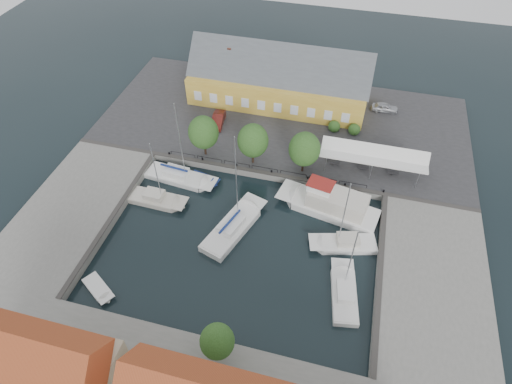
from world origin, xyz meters
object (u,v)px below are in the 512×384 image
west_boat_a (180,178)px  launch_sw (99,289)px  center_sailboat (233,228)px  warehouse (275,80)px  tent_canopy (374,155)px  car_silver (385,107)px  west_boat_b (157,200)px  launch_nw (204,180)px  car_red (218,120)px  trawler (331,205)px  east_boat_c (344,294)px  east_boat_b (344,244)px

west_boat_a → launch_sw: (-2.09, -18.58, -0.18)m
center_sailboat → west_boat_a: (-9.76, 6.70, -0.09)m
warehouse → west_boat_a: 23.25m
tent_canopy → west_boat_a: west_boat_a is taller
tent_canopy → warehouse: bearing=140.1°
car_silver → west_boat_b: size_ratio=0.39×
launch_nw → car_red: bearing=97.9°
trawler → car_red: bearing=146.7°
center_sailboat → trawler: 12.78m
east_boat_c → launch_sw: east_boat_c is taller
car_silver → launch_nw: size_ratio=0.92×
trawler → west_boat_b: 22.56m
tent_canopy → car_red: tent_canopy is taller
tent_canopy → east_boat_c: (-1.23, -19.79, -3.43)m
warehouse → tent_canopy: size_ratio=2.04×
east_boat_b → west_boat_b: bearing=177.5°
trawler → launch_nw: size_ratio=3.01×
east_boat_b → west_boat_a: bearing=166.1°
trawler → launch_nw: bearing=176.2°
launch_nw → west_boat_a: bearing=-169.7°
warehouse → car_silver: warehouse is taller
tent_canopy → trawler: trawler is taller
car_red → launch_sw: size_ratio=1.03×
center_sailboat → west_boat_b: size_ratio=1.36×
tent_canopy → east_boat_c: bearing=-93.6°
east_boat_b → east_boat_c: size_ratio=1.05×
launch_sw → launch_nw: size_ratio=1.02×
east_boat_b → east_boat_c: bearing=-84.0°
center_sailboat → launch_sw: 16.77m
warehouse → launch_sw: (-10.68, -39.78, -4.34)m
trawler → east_boat_b: 5.74m
west_boat_b → launch_sw: bearing=-93.6°
warehouse → trawler: size_ratio=2.09×
launch_nw → east_boat_b: bearing=-17.7°
car_silver → west_boat_b: (-27.55, -26.75, -1.45)m
warehouse → launch_nw: 21.71m
west_boat_b → car_silver: bearing=44.2°
car_silver → launch_nw: (-23.03, -21.45, -1.62)m
east_boat_c → launch_sw: bearing=-166.8°
trawler → west_boat_b: west_boat_b is taller
launch_sw → east_boat_c: bearing=13.2°
car_silver → west_boat_b: west_boat_b is taller
west_boat_a → launch_nw: bearing=10.3°
car_silver → east_boat_c: (-2.37, -34.49, -1.45)m
east_boat_b → launch_sw: (-25.34, -12.81, -0.17)m
launch_nw → launch_sw: bearing=-105.7°
warehouse → tent_canopy: 21.63m
center_sailboat → car_red: bearing=113.2°
east_boat_c → west_boat_a: 27.00m
center_sailboat → west_boat_b: center_sailboat is taller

